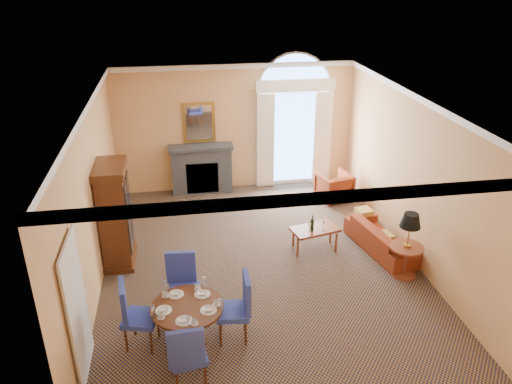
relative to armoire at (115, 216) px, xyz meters
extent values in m
plane|color=#111A36|center=(2.72, -0.53, -0.98)|extent=(7.50, 7.50, 0.00)
cube|color=#E1A86B|center=(2.72, 3.22, 0.62)|extent=(6.00, 0.04, 3.20)
cube|color=#E1A86B|center=(-0.28, -0.53, 0.62)|extent=(0.04, 7.50, 3.20)
cube|color=#E1A86B|center=(5.72, -0.53, 0.62)|extent=(0.04, 7.50, 3.20)
cube|color=white|center=(2.72, -0.53, 2.22)|extent=(6.00, 7.50, 0.04)
cube|color=white|center=(2.72, -0.53, 2.16)|extent=(6.00, 7.50, 0.12)
cube|color=white|center=(-0.24, -2.93, 0.05)|extent=(0.08, 0.90, 2.06)
cube|color=#3F444B|center=(1.82, 3.02, -0.38)|extent=(1.50, 0.40, 1.20)
cube|color=#3F444B|center=(1.82, 2.99, 0.26)|extent=(1.60, 0.46, 0.08)
cube|color=gold|center=(1.82, 3.19, 0.82)|extent=(0.80, 0.04, 1.00)
cube|color=silver|center=(1.82, 3.17, 0.82)|extent=(0.64, 0.02, 0.84)
cube|color=white|center=(4.22, 3.20, 0.27)|extent=(1.90, 0.04, 2.50)
cube|color=#96BDFC|center=(4.22, 3.19, 0.27)|extent=(1.70, 0.02, 2.30)
cylinder|color=white|center=(4.22, 3.20, 1.52)|extent=(1.90, 0.04, 1.90)
cube|color=#F4E8CF|center=(3.47, 3.08, 0.27)|extent=(0.45, 0.06, 2.45)
cube|color=#F4E8CF|center=(4.97, 3.08, 0.27)|extent=(0.45, 0.06, 2.45)
cube|color=#F4E8CF|center=(4.22, 3.08, 1.67)|extent=(2.00, 0.08, 0.30)
cube|color=#40200E|center=(0.00, 0.00, -0.04)|extent=(0.52, 0.94, 1.88)
cube|color=#40200E|center=(0.00, 0.00, 0.98)|extent=(0.58, 1.03, 0.15)
cube|color=#40200E|center=(0.00, 0.00, -0.93)|extent=(0.58, 1.03, 0.09)
cylinder|color=#40200E|center=(1.25, -2.60, -0.31)|extent=(1.11, 1.11, 0.05)
cylinder|color=#40200E|center=(1.25, -2.60, -0.66)|extent=(0.15, 0.15, 0.65)
cylinder|color=#40200E|center=(1.25, -2.60, -0.95)|extent=(0.55, 0.55, 0.06)
cylinder|color=white|center=(1.50, -2.36, -0.28)|extent=(0.25, 0.25, 0.01)
imported|color=white|center=(1.50, -2.36, -0.25)|extent=(0.15, 0.15, 0.04)
imported|color=white|center=(1.43, -2.21, -0.24)|extent=(0.09, 0.09, 0.07)
cylinder|color=white|center=(1.09, -2.29, -0.28)|extent=(0.25, 0.25, 0.01)
imported|color=white|center=(1.09, -2.29, -0.25)|extent=(0.15, 0.15, 0.04)
imported|color=white|center=(0.93, -2.31, -0.24)|extent=(0.09, 0.09, 0.07)
cylinder|color=white|center=(0.90, -2.66, -0.28)|extent=(0.25, 0.25, 0.01)
imported|color=white|center=(0.90, -2.66, -0.25)|extent=(0.15, 0.15, 0.04)
imported|color=white|center=(0.87, -2.82, -0.24)|extent=(0.09, 0.09, 0.07)
cylinder|color=white|center=(1.19, -2.95, -0.28)|extent=(0.25, 0.25, 0.01)
imported|color=white|center=(1.19, -2.95, -0.25)|extent=(0.15, 0.15, 0.04)
imported|color=white|center=(1.34, -3.03, -0.24)|extent=(0.09, 0.09, 0.07)
cylinder|color=white|center=(1.56, -2.76, -0.28)|extent=(0.25, 0.25, 0.01)
imported|color=white|center=(1.56, -2.76, -0.25)|extent=(0.15, 0.15, 0.04)
imported|color=white|center=(1.68, -2.65, -0.24)|extent=(0.09, 0.09, 0.07)
cube|color=#27389C|center=(1.20, -1.94, -0.49)|extent=(0.58, 0.58, 0.09)
cube|color=#27389C|center=(1.19, -1.71, -0.17)|extent=(0.50, 0.11, 0.59)
cylinder|color=#40200E|center=(1.43, -1.79, -0.76)|extent=(0.04, 0.04, 0.45)
cylinder|color=#40200E|center=(1.05, -1.71, -0.76)|extent=(0.04, 0.04, 0.45)
cylinder|color=#40200E|center=(1.36, -2.16, -0.76)|extent=(0.04, 0.04, 0.45)
cylinder|color=#40200E|center=(0.98, -2.09, -0.76)|extent=(0.04, 0.04, 0.45)
cube|color=#27389C|center=(1.21, -3.43, -0.49)|extent=(0.57, 0.57, 0.09)
cube|color=#27389C|center=(1.21, -3.66, -0.17)|extent=(0.50, 0.10, 0.59)
cylinder|color=#40200E|center=(1.06, -3.65, -0.76)|extent=(0.04, 0.04, 0.45)
cylinder|color=#40200E|center=(1.44, -3.59, -0.76)|extent=(0.04, 0.04, 0.45)
cylinder|color=#40200E|center=(0.99, -3.27, -0.76)|extent=(0.04, 0.04, 0.45)
cylinder|color=#40200E|center=(1.37, -3.21, -0.76)|extent=(0.04, 0.04, 0.45)
cube|color=#27389C|center=(1.94, -2.59, -0.49)|extent=(0.54, 0.54, 0.09)
cube|color=#27389C|center=(2.16, -2.58, -0.17)|extent=(0.09, 0.49, 0.59)
cylinder|color=#40200E|center=(2.11, -2.80, -0.76)|extent=(0.04, 0.04, 0.45)
cylinder|color=#40200E|center=(2.15, -2.42, -0.76)|extent=(0.04, 0.04, 0.45)
cylinder|color=#40200E|center=(1.73, -2.76, -0.76)|extent=(0.04, 0.04, 0.45)
cylinder|color=#40200E|center=(1.76, -2.38, -0.76)|extent=(0.04, 0.04, 0.45)
cube|color=#27389C|center=(0.55, -2.53, -0.49)|extent=(0.60, 0.60, 0.09)
cube|color=#27389C|center=(0.32, -2.50, -0.17)|extent=(0.13, 0.50, 0.59)
cylinder|color=#40200E|center=(0.41, -2.29, -0.76)|extent=(0.04, 0.04, 0.45)
cylinder|color=#40200E|center=(0.31, -2.66, -0.76)|extent=(0.04, 0.04, 0.45)
cylinder|color=#40200E|center=(0.78, -2.39, -0.76)|extent=(0.04, 0.04, 0.45)
cylinder|color=#40200E|center=(0.68, -2.76, -0.76)|extent=(0.04, 0.04, 0.45)
imported|color=maroon|center=(5.27, -0.45, -0.71)|extent=(1.09, 1.98, 0.55)
imported|color=maroon|center=(5.01, 2.02, -0.63)|extent=(0.92, 0.93, 0.70)
cube|color=brown|center=(3.91, -0.19, -0.53)|extent=(1.04, 0.73, 0.05)
cylinder|color=brown|center=(3.51, -0.38, -0.77)|extent=(0.05, 0.05, 0.42)
cylinder|color=brown|center=(4.31, -0.38, -0.77)|extent=(0.05, 0.05, 0.42)
cylinder|color=brown|center=(3.51, -0.01, -0.77)|extent=(0.05, 0.05, 0.42)
cylinder|color=brown|center=(4.31, -0.01, -0.77)|extent=(0.05, 0.05, 0.42)
cylinder|color=brown|center=(5.32, -1.39, -0.38)|extent=(0.62, 0.62, 0.04)
cylinder|color=brown|center=(5.32, -1.39, -0.69)|extent=(0.08, 0.08, 0.58)
cylinder|color=brown|center=(5.32, -1.39, -0.96)|extent=(0.46, 0.46, 0.04)
camera|label=1|loc=(1.29, -8.77, 4.40)|focal=35.00mm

